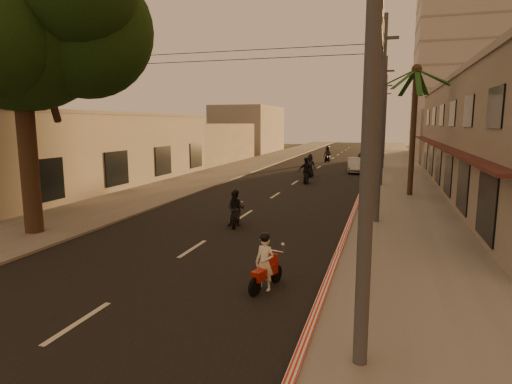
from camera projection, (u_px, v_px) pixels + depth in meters
ground at (165, 267)px, 13.45m from camera, size 160.00×160.00×0.00m
road at (295, 183)px, 32.34m from camera, size 10.00×140.00×0.02m
sidewalk_right at (399, 186)px, 30.18m from camera, size 5.00×140.00×0.12m
sidewalk_left at (204, 178)px, 34.48m from camera, size 5.00×140.00×0.12m
curb_stripe at (360, 195)px, 26.14m from camera, size 0.20×60.00×0.20m
left_building at (84, 150)px, 30.27m from camera, size 8.20×24.20×5.20m
distant_tower at (462, 54)px, 59.53m from camera, size 12.10×12.10×28.00m
broadleaf_tree at (28, 15)px, 16.02m from camera, size 9.60×8.70×12.10m
palm_tree at (416, 77)px, 25.13m from camera, size 5.00×5.00×8.20m
utility_poles at (384, 93)px, 29.52m from camera, size 1.20×48.26×9.00m
filler_right at (452, 135)px, 51.46m from camera, size 8.00×14.00×6.00m
filler_left_near at (201, 143)px, 49.23m from camera, size 8.00×14.00×4.40m
filler_left_far at (249, 129)px, 66.02m from camera, size 8.00×14.00×7.00m
scooter_red at (265, 264)px, 11.50m from camera, size 0.82×1.60×1.61m
scooter_mid_a at (236, 209)px, 18.61m from camera, size 1.00×1.69×1.67m
scooter_mid_b at (306, 172)px, 31.93m from camera, size 1.24×1.99×1.97m
scooter_far_a at (310, 166)px, 35.73m from camera, size 1.13×1.97×1.96m
scooter_far_b at (360, 163)px, 40.53m from camera, size 1.06×1.72×1.69m
parked_car at (356, 165)px, 38.90m from camera, size 2.28×4.45×1.37m
scooter_far_c at (328, 155)px, 49.12m from camera, size 1.08×1.92×1.91m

